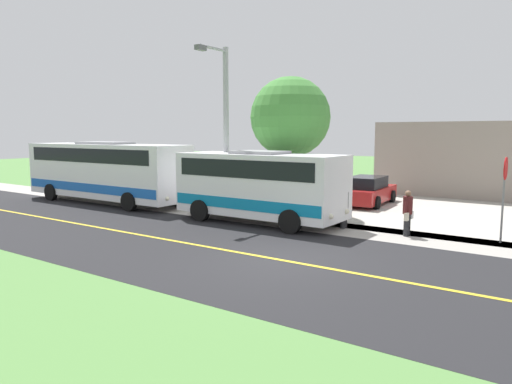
% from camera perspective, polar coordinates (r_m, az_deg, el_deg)
% --- Properties ---
extents(ground_plane, '(120.00, 120.00, 0.00)m').
position_cam_1_polar(ground_plane, '(14.03, 2.96, -8.11)').
color(ground_plane, '#548442').
extents(road_surface, '(8.00, 100.00, 0.01)m').
position_cam_1_polar(road_surface, '(14.03, 2.96, -8.09)').
color(road_surface, black).
rests_on(road_surface, ground).
extents(sidewalk, '(2.40, 100.00, 0.01)m').
position_cam_1_polar(sidewalk, '(18.53, 11.54, -4.49)').
color(sidewalk, '#9E9991').
rests_on(sidewalk, ground).
extents(parking_lot_surface, '(14.00, 36.00, 0.01)m').
position_cam_1_polar(parking_lot_surface, '(24.53, 24.80, -2.18)').
color(parking_lot_surface, '#B2ADA3').
rests_on(parking_lot_surface, ground).
extents(road_centre_line, '(0.16, 100.00, 0.00)m').
position_cam_1_polar(road_centre_line, '(14.03, 2.96, -8.07)').
color(road_centre_line, gold).
rests_on(road_centre_line, ground).
extents(shuttle_bus_front, '(2.69, 7.17, 2.94)m').
position_cam_1_polar(shuttle_bus_front, '(19.54, 0.45, 1.04)').
color(shuttle_bus_front, white).
rests_on(shuttle_bus_front, ground).
extents(transit_bus_rear, '(2.69, 10.38, 3.20)m').
position_cam_1_polar(transit_bus_rear, '(26.33, -17.42, 2.58)').
color(transit_bus_rear, white).
rests_on(transit_bus_rear, ground).
extents(pedestrian_with_bags, '(0.72, 0.34, 1.64)m').
position_cam_1_polar(pedestrian_with_bags, '(17.91, 17.60, -2.25)').
color(pedestrian_with_bags, '#262628').
rests_on(pedestrian_with_bags, ground).
extents(pedestrian_waiting, '(0.72, 0.34, 1.63)m').
position_cam_1_polar(pedestrian_waiting, '(18.72, 10.45, -1.65)').
color(pedestrian_waiting, '#262628').
rests_on(pedestrian_waiting, ground).
extents(stop_sign, '(0.76, 0.07, 2.88)m').
position_cam_1_polar(stop_sign, '(17.82, 27.46, 0.78)').
color(stop_sign, slate).
rests_on(stop_sign, ground).
extents(street_light_pole, '(1.97, 0.24, 7.30)m').
position_cam_1_polar(street_light_pole, '(20.98, -3.81, 8.10)').
color(street_light_pole, '#9E9EA3').
rests_on(street_light_pole, ground).
extents(parked_car_near, '(4.52, 2.25, 1.45)m').
position_cam_1_polar(parked_car_near, '(25.24, 13.13, 0.11)').
color(parked_car_near, '#A51E1E').
rests_on(parked_car_near, ground).
extents(tree_curbside, '(3.64, 3.64, 6.19)m').
position_cam_1_polar(tree_curbside, '(22.03, 4.09, 8.82)').
color(tree_curbside, '#4C3826').
rests_on(tree_curbside, ground).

